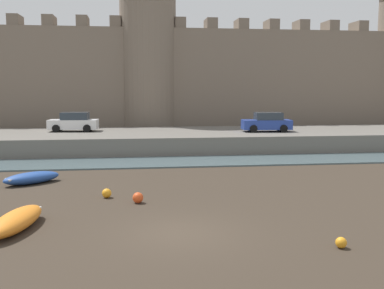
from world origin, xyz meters
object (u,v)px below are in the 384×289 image
Objects in this scene: mooring_buoy_off_centre at (138,198)px; car_quay_east at (74,122)px; rowboat_midflat_right at (17,220)px; mooring_buoy_near_channel at (341,243)px; car_quay_centre_east at (267,122)px; rowboat_foreground_left at (32,178)px; mooring_buoy_near_shore at (107,193)px.

car_quay_east reaches higher than mooring_buoy_off_centre.
rowboat_midflat_right is at bearing -143.12° from mooring_buoy_off_centre.
mooring_buoy_off_centre reaches higher than mooring_buoy_near_channel.
car_quay_centre_east is at bearing 52.95° from rowboat_midflat_right.
rowboat_midflat_right is 5.48m from mooring_buoy_off_centre.
rowboat_midflat_right reaches higher than mooring_buoy_near_channel.
mooring_buoy_near_shore is (4.19, -3.70, -0.11)m from rowboat_foreground_left.
rowboat_foreground_left is 8.24m from rowboat_midflat_right.
car_quay_east is 16.46m from car_quay_centre_east.
rowboat_foreground_left is 0.75× the size of car_quay_east.
rowboat_foreground_left is at bearing 138.50° from mooring_buoy_near_shore.
car_quay_centre_east reaches higher than mooring_buoy_off_centre.
rowboat_midflat_right is 10.41× the size of mooring_buoy_near_channel.
rowboat_foreground_left is 0.75× the size of car_quay_centre_east.
car_quay_east is (-11.67, 26.04, 2.04)m from mooring_buoy_near_channel.
rowboat_midflat_right is 0.90× the size of car_quay_centre_east.
mooring_buoy_off_centre is 0.12× the size of car_quay_centre_east.
rowboat_midflat_right reaches higher than mooring_buoy_near_shore.
mooring_buoy_near_shore is at bearing -78.26° from car_quay_east.
rowboat_foreground_left is 16.60m from mooring_buoy_near_channel.
rowboat_midflat_right is at bearing -127.05° from car_quay_centre_east.
mooring_buoy_off_centre is 0.12× the size of car_quay_east.
car_quay_east reaches higher than mooring_buoy_near_shore.
mooring_buoy_near_channel is at bearing -44.48° from mooring_buoy_near_shore.
mooring_buoy_near_channel is 9.18m from mooring_buoy_off_centre.
mooring_buoy_near_shore is at bearing -127.98° from car_quay_centre_east.
rowboat_foreground_left is at bearing -143.61° from car_quay_centre_east.
mooring_buoy_off_centre is at bearing 134.36° from mooring_buoy_near_channel.
mooring_buoy_near_channel is 11.01m from mooring_buoy_near_shore.
car_quay_centre_east reaches higher than rowboat_foreground_left.
rowboat_foreground_left is 0.84× the size of rowboat_midflat_right.
car_quay_east is (-3.81, 18.33, 2.00)m from mooring_buoy_near_shore.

